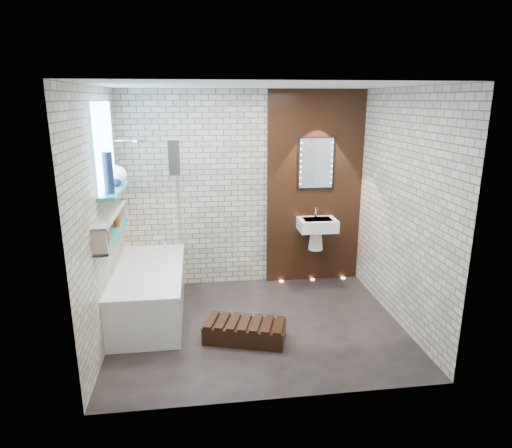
{
  "coord_description": "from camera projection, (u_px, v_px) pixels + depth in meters",
  "views": [
    {
      "loc": [
        -0.63,
        -4.52,
        2.47
      ],
      "look_at": [
        0.0,
        0.15,
        1.15
      ],
      "focal_mm": 31.37,
      "sensor_mm": 36.0,
      "label": 1
    }
  ],
  "objects": [
    {
      "name": "ground",
      "position": [
        258.0,
        325.0,
        5.06
      ],
      "size": [
        3.2,
        3.2,
        0.0
      ],
      "primitive_type": "plane",
      "color": "black",
      "rests_on": "ground"
    },
    {
      "name": "room_shell",
      "position": [
        258.0,
        214.0,
        4.71
      ],
      "size": [
        3.24,
        3.2,
        2.6
      ],
      "color": "#9F927E",
      "rests_on": "ground"
    },
    {
      "name": "walnut_panel",
      "position": [
        314.0,
        189.0,
        6.05
      ],
      "size": [
        1.3,
        0.06,
        2.6
      ],
      "primitive_type": "cube",
      "color": "black",
      "rests_on": "ground"
    },
    {
      "name": "clerestory_window",
      "position": [
        105.0,
        155.0,
        4.68
      ],
      "size": [
        0.18,
        1.0,
        0.94
      ],
      "color": "#7FADE0",
      "rests_on": "room_shell"
    },
    {
      "name": "display_niche",
      "position": [
        112.0,
        225.0,
        4.69
      ],
      "size": [
        0.14,
        1.3,
        0.26
      ],
      "color": "teal",
      "rests_on": "room_shell"
    },
    {
      "name": "bathtub",
      "position": [
        150.0,
        291.0,
        5.26
      ],
      "size": [
        0.79,
        1.74,
        0.7
      ],
      "color": "white",
      "rests_on": "ground"
    },
    {
      "name": "bath_screen",
      "position": [
        177.0,
        200.0,
        5.46
      ],
      "size": [
        0.01,
        0.78,
        1.4
      ],
      "primitive_type": "cube",
      "color": "white",
      "rests_on": "bathtub"
    },
    {
      "name": "towel",
      "position": [
        174.0,
        156.0,
        5.02
      ],
      "size": [
        0.11,
        0.29,
        0.38
      ],
      "primitive_type": "cube",
      "color": "black",
      "rests_on": "bath_screen"
    },
    {
      "name": "shower_head",
      "position": [
        138.0,
        140.0,
        5.26
      ],
      "size": [
        0.18,
        0.18,
        0.02
      ],
      "primitive_type": "cylinder",
      "color": "silver",
      "rests_on": "room_shell"
    },
    {
      "name": "washbasin",
      "position": [
        317.0,
        229.0,
        6.0
      ],
      "size": [
        0.5,
        0.36,
        0.58
      ],
      "color": "white",
      "rests_on": "walnut_panel"
    },
    {
      "name": "led_mirror",
      "position": [
        316.0,
        163.0,
        5.92
      ],
      "size": [
        0.5,
        0.02,
        0.7
      ],
      "color": "black",
      "rests_on": "walnut_panel"
    },
    {
      "name": "walnut_step",
      "position": [
        245.0,
        332.0,
        4.73
      ],
      "size": [
        0.92,
        0.61,
        0.19
      ],
      "primitive_type": "cube",
      "rotation": [
        0.0,
        0.0,
        -0.3
      ],
      "color": "black",
      "rests_on": "ground"
    },
    {
      "name": "niche_bottles",
      "position": [
        111.0,
        228.0,
        4.67
      ],
      "size": [
        0.06,
        0.7,
        0.16
      ],
      "color": "maroon",
      "rests_on": "display_niche"
    },
    {
      "name": "sill_vases",
      "position": [
        115.0,
        175.0,
        4.79
      ],
      "size": [
        0.22,
        0.62,
        0.42
      ],
      "color": "#121C34",
      "rests_on": "clerestory_window"
    },
    {
      "name": "floor_uplights",
      "position": [
        313.0,
        279.0,
        6.33
      ],
      "size": [
        0.96,
        0.06,
        0.01
      ],
      "color": "#FFD899",
      "rests_on": "ground"
    }
  ]
}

